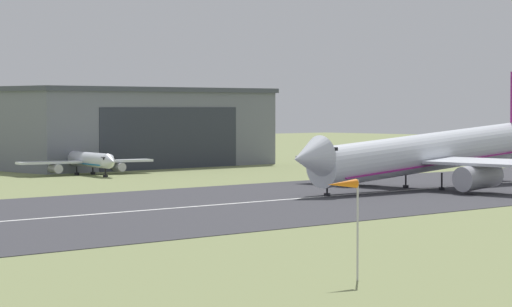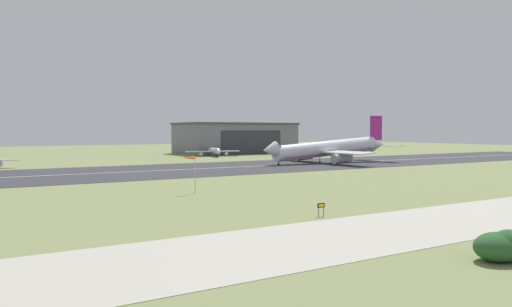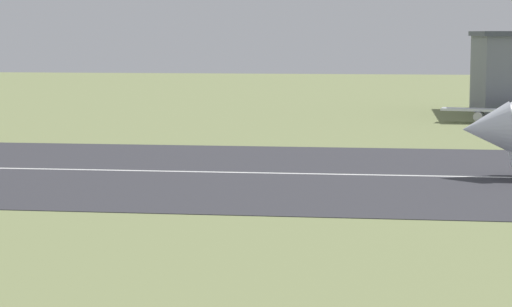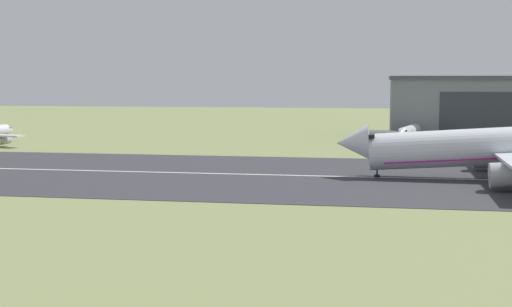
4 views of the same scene
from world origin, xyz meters
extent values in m
cube|color=#333338|center=(0.00, 113.99, 0.03)|extent=(390.98, 50.05, 0.06)
cube|color=silver|center=(0.00, 113.99, 0.07)|extent=(351.88, 0.70, 0.01)
cone|color=silver|center=(29.46, 114.24, 5.16)|extent=(5.28, 5.47, 5.69)
cone|color=silver|center=(37.90, 166.21, 2.69)|extent=(2.92, 2.73, 2.47)
cube|color=black|center=(38.18, 167.40, 3.18)|extent=(2.30, 1.55, 0.44)
cube|color=silver|center=(33.83, 177.93, 2.26)|extent=(11.24, 5.38, 0.40)
cylinder|color=#A8A8B2|center=(34.54, 177.15, 1.24)|extent=(2.23, 3.48, 1.53)
cube|color=silver|center=(39.94, 188.37, 3.06)|extent=(4.22, 3.16, 0.24)
cylinder|color=black|center=(38.43, 168.46, 0.73)|extent=(0.24, 0.24, 1.45)
cylinder|color=black|center=(38.43, 168.46, 0.22)|extent=(0.84, 0.84, 0.44)
cylinder|color=black|center=(38.99, 177.22, 0.73)|extent=(0.24, 0.24, 1.45)
cylinder|color=black|center=(38.99, 177.22, 0.22)|extent=(0.84, 0.84, 0.44)
camera|label=1|loc=(-83.13, 8.48, 11.75)|focal=85.00mm
camera|label=2|loc=(-60.25, -21.72, 11.62)|focal=35.00mm
camera|label=3|loc=(18.88, 8.48, 15.12)|focal=70.00mm
camera|label=4|loc=(33.52, 8.48, 14.40)|focal=50.00mm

